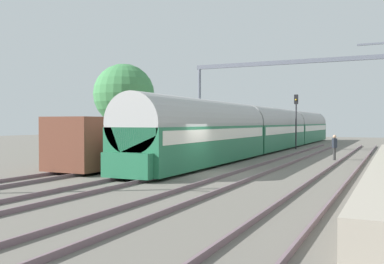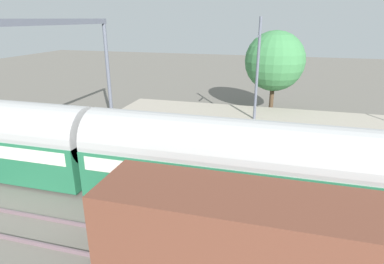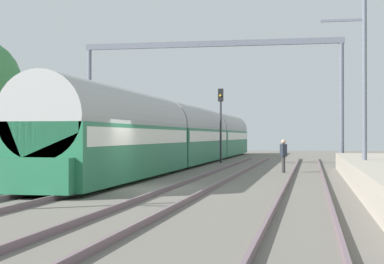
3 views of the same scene
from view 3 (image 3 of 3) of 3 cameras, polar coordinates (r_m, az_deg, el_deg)
ground at (r=22.66m, az=-5.06°, el=-5.20°), size 120.00×120.00×0.00m
track_west at (r=23.28m, az=-9.80°, el=-4.87°), size 1.52×60.00×0.16m
track_east at (r=22.19m, az=-0.08°, el=-5.09°), size 1.52×60.00×0.16m
track_far_east at (r=21.79m, az=10.31°, el=-5.18°), size 1.52×60.00×0.16m
passenger_train at (r=42.82m, az=-0.16°, el=-0.28°), size 2.93×49.20×3.82m
freight_car at (r=27.19m, az=-15.74°, el=-1.27°), size 2.80×13.00×2.70m
person_crossing at (r=32.65m, az=8.36°, el=-1.90°), size 0.39×0.46×1.73m
railway_signal_far at (r=43.89m, az=2.64°, el=1.51°), size 0.36×0.30×5.24m
catenary_gantry at (r=39.16m, az=1.71°, el=5.48°), size 16.36×0.28×7.86m
catenary_pole_east_mid at (r=27.19m, az=15.39°, el=4.37°), size 1.90×0.20×8.00m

